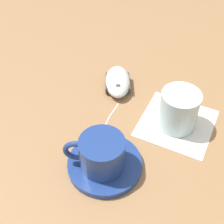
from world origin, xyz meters
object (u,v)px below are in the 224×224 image
at_px(computer_mouse, 118,81).
at_px(coffee_cup, 101,153).
at_px(saucer, 105,164).
at_px(drinking_glass, 179,110).

bearing_deg(computer_mouse, coffee_cup, 7.54).
bearing_deg(computer_mouse, saucer, 9.00).
height_order(coffee_cup, computer_mouse, coffee_cup).
xyz_separation_m(saucer, coffee_cup, (0.01, -0.01, 0.04)).
distance_m(saucer, coffee_cup, 0.04).
bearing_deg(drinking_glass, coffee_cup, -38.71).
height_order(saucer, coffee_cup, coffee_cup).
bearing_deg(drinking_glass, saucer, -38.54).
distance_m(computer_mouse, drinking_glass, 0.17).
height_order(saucer, computer_mouse, computer_mouse).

